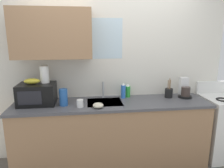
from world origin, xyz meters
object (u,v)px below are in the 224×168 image
(banana_bunch, at_px, (32,81))
(dish_soap_bottle_blue, at_px, (123,91))
(small_bowl, at_px, (98,105))
(coffee_maker, at_px, (184,90))
(microwave, at_px, (37,94))
(utensil_crock, at_px, (169,93))
(mug_white, at_px, (80,103))
(cereal_canister, at_px, (63,97))
(dish_soap_bottle_green, at_px, (128,91))
(stove_range, at_px, (222,126))
(paper_towel_roll, at_px, (45,74))

(banana_bunch, height_order, dish_soap_bottle_blue, banana_bunch)
(small_bowl, bearing_deg, coffee_maker, 13.72)
(microwave, relative_size, small_bowl, 3.54)
(banana_bunch, relative_size, utensil_crock, 0.70)
(coffee_maker, bearing_deg, banana_bunch, -178.39)
(mug_white, bearing_deg, cereal_canister, 156.60)
(dish_soap_bottle_green, relative_size, cereal_canister, 0.91)
(coffee_maker, relative_size, cereal_canister, 1.31)
(stove_range, xyz_separation_m, paper_towel_roll, (-2.51, 0.10, 0.82))
(coffee_maker, distance_m, cereal_canister, 1.70)
(microwave, bearing_deg, mug_white, -18.96)
(banana_bunch, bearing_deg, microwave, -1.80)
(banana_bunch, distance_m, small_bowl, 0.90)
(coffee_maker, height_order, dish_soap_bottle_blue, coffee_maker)
(paper_towel_roll, height_order, cereal_canister, paper_towel_roll)
(banana_bunch, distance_m, mug_white, 0.68)
(microwave, xyz_separation_m, cereal_canister, (0.34, -0.10, -0.03))
(small_bowl, bearing_deg, microwave, 162.08)
(microwave, height_order, cereal_canister, microwave)
(microwave, bearing_deg, banana_bunch, 178.20)
(banana_bunch, bearing_deg, paper_towel_roll, 18.43)
(utensil_crock, bearing_deg, stove_range, -8.17)
(dish_soap_bottle_blue, bearing_deg, utensil_crock, -4.79)
(dish_soap_bottle_blue, height_order, cereal_canister, dish_soap_bottle_blue)
(coffee_maker, relative_size, dish_soap_bottle_green, 1.43)
(cereal_canister, bearing_deg, dish_soap_bottle_green, 16.66)
(paper_towel_roll, height_order, dish_soap_bottle_blue, paper_towel_roll)
(stove_range, bearing_deg, dish_soap_bottle_green, 171.35)
(dish_soap_bottle_green, xyz_separation_m, utensil_crock, (0.58, -0.09, -0.02))
(microwave, height_order, small_bowl, microwave)
(stove_range, distance_m, small_bowl, 1.91)
(coffee_maker, xyz_separation_m, mug_white, (-1.48, -0.25, -0.06))
(cereal_canister, distance_m, mug_white, 0.23)
(paper_towel_roll, xyz_separation_m, mug_white, (0.45, -0.24, -0.33))
(microwave, bearing_deg, paper_towel_roll, 27.17)
(coffee_maker, bearing_deg, dish_soap_bottle_blue, 175.72)
(paper_towel_roll, relative_size, utensil_crock, 0.77)
(paper_towel_roll, height_order, coffee_maker, paper_towel_roll)
(cereal_canister, height_order, mug_white, cereal_canister)
(stove_range, bearing_deg, dish_soap_bottle_blue, 173.33)
(banana_bunch, bearing_deg, dish_soap_bottle_blue, 5.93)
(banana_bunch, bearing_deg, dish_soap_bottle_green, 7.36)
(stove_range, height_order, coffee_maker, coffee_maker)
(cereal_canister, bearing_deg, paper_towel_roll, 147.99)
(banana_bunch, relative_size, mug_white, 2.11)
(microwave, relative_size, dish_soap_bottle_blue, 2.06)
(small_bowl, bearing_deg, utensil_crock, 17.20)
(small_bowl, bearing_deg, mug_white, 164.74)
(mug_white, bearing_deg, stove_range, 3.98)
(microwave, height_order, banana_bunch, banana_bunch)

